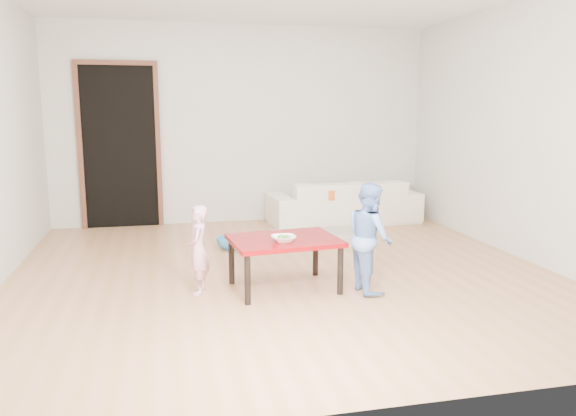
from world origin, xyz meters
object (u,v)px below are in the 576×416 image
object	(u,v)px
sofa	(344,202)
basin	(234,243)
red_table	(284,264)
child_pink	(198,250)
child_blue	(370,237)
bowl	(284,239)

from	to	relation	value
sofa	basin	size ratio (longest dim) A/B	5.10
red_table	basin	bearing A→B (deg)	99.40
child_pink	basin	size ratio (longest dim) A/B	1.91
child_blue	basin	world-z (taller)	child_blue
red_table	sofa	bearing A→B (deg)	61.70
sofa	child_pink	size ratio (longest dim) A/B	2.67
basin	bowl	bearing A→B (deg)	-82.42
red_table	bowl	bearing A→B (deg)	-104.61
child_blue	basin	size ratio (longest dim) A/B	2.37
sofa	basin	bearing A→B (deg)	30.28
child_pink	basin	world-z (taller)	child_pink
bowl	basin	distance (m)	1.66
bowl	basin	world-z (taller)	bowl
red_table	child_blue	distance (m)	0.76
bowl	child_pink	distance (m)	0.72
child_blue	basin	bearing A→B (deg)	26.34
sofa	child_pink	bearing A→B (deg)	46.88
child_blue	basin	xyz separation A→B (m)	(-0.94, 1.68, -0.40)
red_table	child_pink	xyz separation A→B (m)	(-0.72, 0.05, 0.15)
bowl	basin	bearing A→B (deg)	97.58
red_table	child_blue	world-z (taller)	child_blue
child_blue	red_table	bearing A→B (deg)	71.04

